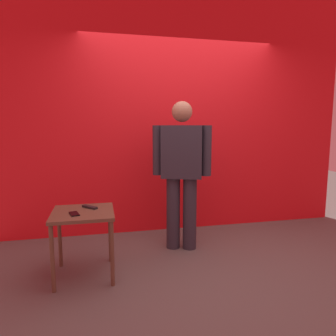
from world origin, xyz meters
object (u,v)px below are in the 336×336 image
Objects in this scene: side_table at (83,221)px; tv_remote at (90,207)px; cell_phone at (74,214)px; standing_person at (182,168)px.

side_table is 3.64× the size of tv_remote.
side_table is 0.16m from tv_remote.
cell_phone is 0.22m from tv_remote.
side_table is 0.14m from cell_phone.
side_table is at bearing -157.47° from standing_person.
tv_remote is at bearing -161.31° from standing_person.
tv_remote reaches higher than cell_phone.
standing_person is at bearing -24.78° from tv_remote.
standing_person is 1.09m from tv_remote.
cell_phone is (-1.12, -0.52, -0.31)m from standing_person.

